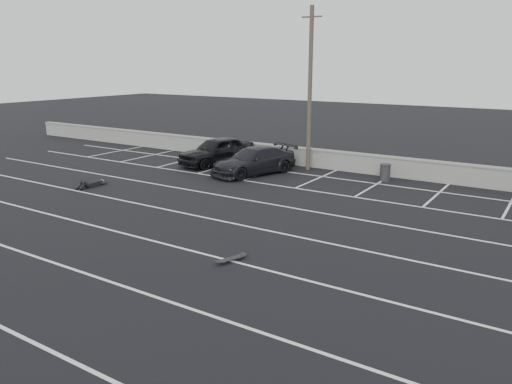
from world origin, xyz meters
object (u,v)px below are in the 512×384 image
Objects in this scene: skateboard at (231,259)px; car_right at (254,161)px; utility_pole at (310,89)px; person at (95,181)px; trash_bin at (385,172)px; car_left at (217,151)px.

car_right is at bearing 138.56° from skateboard.
person is at bearing -127.77° from utility_pole.
trash_bin is (6.48, 2.22, -0.28)m from car_right.
utility_pole is at bearing 174.97° from trash_bin.
person is at bearing -143.27° from trash_bin.
car_right is 2.24× the size of person.
car_left reaches higher than car_right.
car_left reaches higher than skateboard.
skateboard is at bearing -41.69° from car_right.
car_left is at bearing -172.64° from trash_bin.
trash_bin is (9.68, 1.25, -0.37)m from car_left.
car_left reaches higher than trash_bin.
trash_bin is at bearing 32.22° from person.
car_left is 7.62m from person.
utility_pole is 3.94× the size of person.
car_left is 9.77m from trash_bin.
utility_pole is 9.67× the size of skateboard.
car_left is 0.96× the size of car_right.
utility_pole is at bearing 31.91° from car_left.
utility_pole is 6.06m from trash_bin.
car_right reaches higher than person.
utility_pole is at bearing 47.71° from person.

